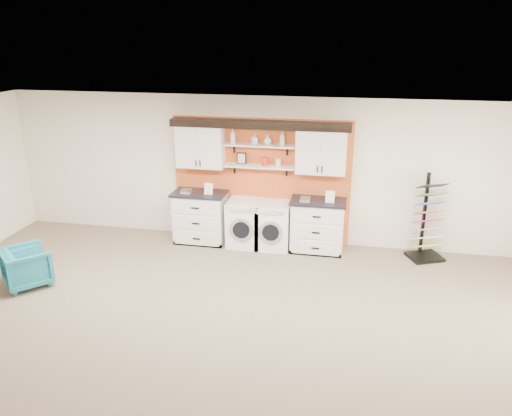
% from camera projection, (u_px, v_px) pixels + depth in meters
% --- Properties ---
extents(floor, '(10.00, 10.00, 0.00)m').
position_uv_depth(floor, '(203.00, 360.00, 6.27)').
color(floor, '#847058').
rests_on(floor, ground).
extents(ceiling, '(10.00, 10.00, 0.00)m').
position_uv_depth(ceiling, '(194.00, 141.00, 5.33)').
color(ceiling, white).
rests_on(ceiling, wall_back).
extents(wall_back, '(10.00, 0.00, 10.00)m').
position_uv_depth(wall_back, '(261.00, 170.00, 9.50)').
color(wall_back, '#EFE4CF').
rests_on(wall_back, floor).
extents(accent_panel, '(3.40, 0.07, 2.40)m').
position_uv_depth(accent_panel, '(261.00, 181.00, 9.53)').
color(accent_panel, '#D05523').
rests_on(accent_panel, wall_back).
extents(upper_cabinet_left, '(0.90, 0.35, 0.84)m').
position_uv_depth(upper_cabinet_left, '(200.00, 145.00, 9.35)').
color(upper_cabinet_left, white).
rests_on(upper_cabinet_left, wall_back).
extents(upper_cabinet_right, '(0.90, 0.35, 0.84)m').
position_uv_depth(upper_cabinet_right, '(321.00, 151.00, 8.94)').
color(upper_cabinet_right, white).
rests_on(upper_cabinet_right, wall_back).
extents(shelf_lower, '(1.32, 0.28, 0.03)m').
position_uv_depth(shelf_lower, '(259.00, 166.00, 9.27)').
color(shelf_lower, white).
rests_on(shelf_lower, wall_back).
extents(shelf_upper, '(1.32, 0.28, 0.03)m').
position_uv_depth(shelf_upper, '(259.00, 145.00, 9.13)').
color(shelf_upper, white).
rests_on(shelf_upper, wall_back).
extents(crown_molding, '(3.30, 0.41, 0.13)m').
position_uv_depth(crown_molding, '(260.00, 123.00, 9.01)').
color(crown_molding, black).
rests_on(crown_molding, wall_back).
extents(picture_frame, '(0.18, 0.02, 0.22)m').
position_uv_depth(picture_frame, '(242.00, 158.00, 9.33)').
color(picture_frame, black).
rests_on(picture_frame, shelf_lower).
extents(canister_red, '(0.11, 0.11, 0.16)m').
position_uv_depth(canister_red, '(265.00, 162.00, 9.22)').
color(canister_red, red).
rests_on(canister_red, shelf_lower).
extents(canister_cream, '(0.10, 0.10, 0.14)m').
position_uv_depth(canister_cream, '(278.00, 163.00, 9.18)').
color(canister_cream, silver).
rests_on(canister_cream, shelf_lower).
extents(base_cabinet_left, '(1.03, 0.66, 1.01)m').
position_uv_depth(base_cabinet_left, '(201.00, 217.00, 9.67)').
color(base_cabinet_left, white).
rests_on(base_cabinet_left, floor).
extents(base_cabinet_right, '(1.01, 0.66, 0.99)m').
position_uv_depth(base_cabinet_right, '(317.00, 225.00, 9.26)').
color(base_cabinet_right, white).
rests_on(base_cabinet_right, floor).
extents(washer, '(0.64, 0.71, 0.89)m').
position_uv_depth(washer, '(245.00, 223.00, 9.53)').
color(washer, white).
rests_on(washer, floor).
extents(dryer, '(0.63, 0.71, 0.88)m').
position_uv_depth(dryer, '(274.00, 225.00, 9.43)').
color(dryer, white).
rests_on(dryer, floor).
extents(sample_rack, '(0.72, 0.67, 1.57)m').
position_uv_depth(sample_rack, '(427.00, 232.00, 8.93)').
color(sample_rack, black).
rests_on(sample_rack, floor).
extents(armchair, '(0.97, 0.97, 0.63)m').
position_uv_depth(armchair, '(27.00, 267.00, 8.05)').
color(armchair, teal).
rests_on(armchair, floor).
extents(soap_bottle_a, '(0.14, 0.14, 0.28)m').
position_uv_depth(soap_bottle_a, '(233.00, 136.00, 9.17)').
color(soap_bottle_a, silver).
rests_on(soap_bottle_a, shelf_upper).
extents(soap_bottle_b, '(0.12, 0.12, 0.19)m').
position_uv_depth(soap_bottle_b, '(254.00, 139.00, 9.11)').
color(soap_bottle_b, silver).
rests_on(soap_bottle_b, shelf_upper).
extents(soap_bottle_c, '(0.20, 0.20, 0.19)m').
position_uv_depth(soap_bottle_c, '(268.00, 140.00, 9.07)').
color(soap_bottle_c, silver).
rests_on(soap_bottle_c, shelf_upper).
extents(soap_bottle_d, '(0.14, 0.14, 0.26)m').
position_uv_depth(soap_bottle_d, '(282.00, 138.00, 9.01)').
color(soap_bottle_d, silver).
rests_on(soap_bottle_d, shelf_upper).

